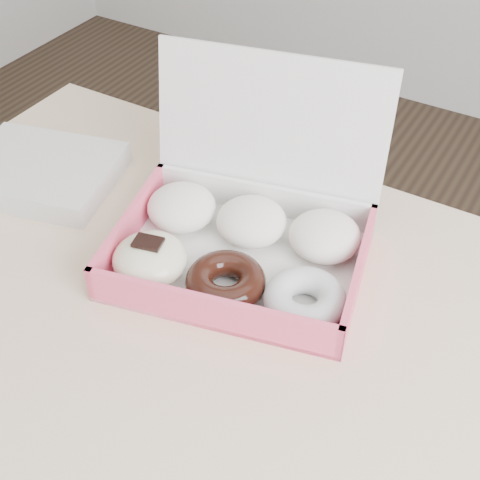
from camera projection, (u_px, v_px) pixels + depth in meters
The scene contains 3 objects.
table at pixel (224, 379), 0.87m from camera, with size 1.20×0.80×0.75m.
donut_box at pixel (241, 235), 0.91m from camera, with size 0.39×0.36×0.24m.
newspapers at pixel (41, 172), 1.05m from camera, with size 0.23×0.18×0.04m, color silver.
Camera 1 is at (0.29, -0.45, 1.39)m, focal length 50.00 mm.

